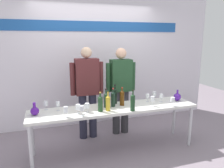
{
  "coord_description": "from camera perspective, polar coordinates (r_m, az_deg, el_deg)",
  "views": [
    {
      "loc": [
        -1.06,
        -3.1,
        1.82
      ],
      "look_at": [
        0.0,
        0.15,
        1.09
      ],
      "focal_mm": 34.52,
      "sensor_mm": 36.0,
      "label": 1
    }
  ],
  "objects": [
    {
      "name": "ground_plane",
      "position": [
        3.75,
        0.74,
        -17.0
      ],
      "size": [
        10.0,
        10.0,
        0.0
      ],
      "primitive_type": "plane",
      "color": "gray"
    },
    {
      "name": "back_wall",
      "position": [
        4.58,
        -4.65,
        8.04
      ],
      "size": [
        5.39,
        0.11,
        3.0
      ],
      "color": "white",
      "rests_on": "ground"
    },
    {
      "name": "display_table",
      "position": [
        3.47,
        0.77,
        -7.11
      ],
      "size": [
        2.68,
        0.58,
        0.74
      ],
      "color": "silver",
      "rests_on": "ground"
    },
    {
      "name": "decanter_blue_left",
      "position": [
        3.29,
        -19.8,
        -6.68
      ],
      "size": [
        0.12,
        0.12,
        0.19
      ],
      "color": "#4D178D",
      "rests_on": "display_table"
    },
    {
      "name": "decanter_blue_right",
      "position": [
        3.96,
        16.88,
        -3.26
      ],
      "size": [
        0.13,
        0.13,
        0.2
      ],
      "color": "#4A1C95",
      "rests_on": "display_table"
    },
    {
      "name": "presenter_left",
      "position": [
        3.88,
        -6.59,
        -0.98
      ],
      "size": [
        0.6,
        0.22,
        1.67
      ],
      "color": "#252637",
      "rests_on": "ground"
    },
    {
      "name": "presenter_right",
      "position": [
        4.05,
        2.33,
        -0.58
      ],
      "size": [
        0.58,
        0.22,
        1.65
      ],
      "color": "#2E2D31",
      "rests_on": "ground"
    },
    {
      "name": "wine_bottle_0",
      "position": [
        3.6,
        0.8,
        -3.06
      ],
      "size": [
        0.07,
        0.07,
        0.33
      ],
      "color": "black",
      "rests_on": "display_table"
    },
    {
      "name": "wine_bottle_1",
      "position": [
        3.52,
        2.69,
        -3.58
      ],
      "size": [
        0.07,
        0.07,
        0.3
      ],
      "color": "#532E0A",
      "rests_on": "display_table"
    },
    {
      "name": "wine_bottle_2",
      "position": [
        3.24,
        -3.11,
        -5.06
      ],
      "size": [
        0.07,
        0.07,
        0.3
      ],
      "color": "#204123",
      "rests_on": "display_table"
    },
    {
      "name": "wine_bottle_3",
      "position": [
        3.26,
        -1.06,
        -4.94
      ],
      "size": [
        0.07,
        0.07,
        0.32
      ],
      "color": "gold",
      "rests_on": "display_table"
    },
    {
      "name": "wine_bottle_4",
      "position": [
        3.45,
        0.29,
        -3.86
      ],
      "size": [
        0.07,
        0.07,
        0.3
      ],
      "color": "black",
      "rests_on": "display_table"
    },
    {
      "name": "wine_bottle_5",
      "position": [
        3.42,
        -1.57,
        -4.12
      ],
      "size": [
        0.07,
        0.07,
        0.31
      ],
      "color": "#203925",
      "rests_on": "display_table"
    },
    {
      "name": "wine_bottle_6",
      "position": [
        3.27,
        5.52,
        -4.75
      ],
      "size": [
        0.07,
        0.07,
        0.33
      ],
      "color": "#1B3D21",
      "rests_on": "display_table"
    },
    {
      "name": "wine_glass_left_0",
      "position": [
        3.08,
        -8.01,
        -6.41
      ],
      "size": [
        0.07,
        0.07,
        0.15
      ],
      "color": "white",
      "rests_on": "display_table"
    },
    {
      "name": "wine_glass_left_1",
      "position": [
        3.2,
        -8.99,
        -6.06
      ],
      "size": [
        0.07,
        0.07,
        0.14
      ],
      "color": "white",
      "rests_on": "display_table"
    },
    {
      "name": "wine_glass_left_2",
      "position": [
        3.37,
        -14.13,
        -5.21
      ],
      "size": [
        0.06,
        0.06,
        0.14
      ],
      "color": "white",
      "rests_on": "display_table"
    },
    {
      "name": "wine_glass_left_3",
      "position": [
        3.46,
        -17.13,
        -5.01
      ],
      "size": [
        0.06,
        0.06,
        0.14
      ],
      "color": "white",
      "rests_on": "display_table"
    },
    {
      "name": "wine_glass_left_4",
      "position": [
        3.24,
        -6.61,
        -5.78
      ],
      "size": [
        0.07,
        0.07,
        0.14
      ],
      "color": "white",
      "rests_on": "display_table"
    },
    {
      "name": "wine_glass_left_5",
      "position": [
        3.09,
        -12.18,
        -6.72
      ],
      "size": [
        0.06,
        0.06,
        0.15
      ],
      "color": "white",
      "rests_on": "display_table"
    },
    {
      "name": "wine_glass_right_0",
      "position": [
        3.9,
        11.19,
        -2.56
      ],
      "size": [
        0.07,
        0.07,
        0.16
      ],
      "color": "white",
      "rests_on": "display_table"
    },
    {
      "name": "wine_glass_right_1",
      "position": [
        3.8,
        12.91,
        -3.13
      ],
      "size": [
        0.06,
        0.06,
        0.15
      ],
      "color": "white",
      "rests_on": "display_table"
    },
    {
      "name": "wine_glass_right_2",
      "position": [
        3.77,
        9.4,
        -3.21
      ],
      "size": [
        0.06,
        0.06,
        0.14
      ],
      "color": "white",
      "rests_on": "display_table"
    },
    {
      "name": "wine_glass_right_3",
      "position": [
        3.55,
        10.7,
        -3.94
      ],
      "size": [
        0.06,
        0.06,
        0.16
      ],
      "color": "white",
      "rests_on": "display_table"
    },
    {
      "name": "wine_glass_right_4",
      "position": [
        3.63,
        15.77,
        -3.98
      ],
      "size": [
        0.07,
        0.07,
        0.15
      ],
      "color": "white",
      "rests_on": "display_table"
    }
  ]
}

